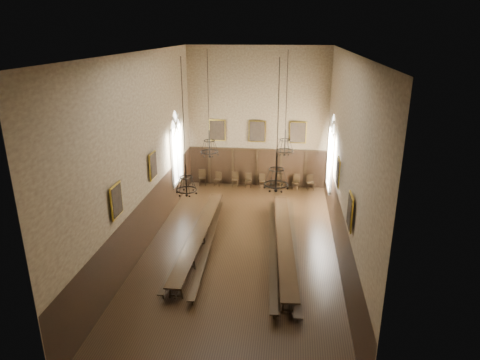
% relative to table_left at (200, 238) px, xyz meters
% --- Properties ---
extents(floor, '(9.00, 18.00, 0.02)m').
position_rel_table_left_xyz_m(floor, '(2.01, -0.17, -0.39)').
color(floor, black).
rests_on(floor, ground).
extents(ceiling, '(9.00, 18.00, 0.02)m').
position_rel_table_left_xyz_m(ceiling, '(2.01, -0.17, 8.63)').
color(ceiling, black).
rests_on(ceiling, ground).
extents(wall_back, '(9.00, 0.02, 9.00)m').
position_rel_table_left_xyz_m(wall_back, '(2.01, 8.84, 4.12)').
color(wall_back, '#8F7D58').
rests_on(wall_back, ground).
extents(wall_front, '(9.00, 0.02, 9.00)m').
position_rel_table_left_xyz_m(wall_front, '(2.01, -9.18, 4.12)').
color(wall_front, '#8F7D58').
rests_on(wall_front, ground).
extents(wall_left, '(0.02, 18.00, 9.00)m').
position_rel_table_left_xyz_m(wall_left, '(-2.50, -0.17, 4.12)').
color(wall_left, '#8F7D58').
rests_on(wall_left, ground).
extents(wall_right, '(0.02, 18.00, 9.00)m').
position_rel_table_left_xyz_m(wall_right, '(6.52, -0.17, 4.12)').
color(wall_right, '#8F7D58').
rests_on(wall_right, ground).
extents(wainscot_panelling, '(9.00, 18.00, 2.50)m').
position_rel_table_left_xyz_m(wainscot_panelling, '(2.01, -0.17, 0.87)').
color(wainscot_panelling, black).
rests_on(wainscot_panelling, floor).
extents(table_left, '(0.71, 9.72, 0.76)m').
position_rel_table_left_xyz_m(table_left, '(0.00, 0.00, 0.00)').
color(table_left, black).
rests_on(table_left, floor).
extents(table_right, '(1.38, 10.16, 0.79)m').
position_rel_table_left_xyz_m(table_right, '(4.06, -0.22, 0.02)').
color(table_right, black).
rests_on(table_right, floor).
extents(bench_left_outer, '(0.35, 9.18, 0.41)m').
position_rel_table_left_xyz_m(bench_left_outer, '(-0.47, -0.24, -0.12)').
color(bench_left_outer, black).
rests_on(bench_left_outer, floor).
extents(bench_left_inner, '(0.74, 9.68, 0.44)m').
position_rel_table_left_xyz_m(bench_left_inner, '(0.50, -0.27, -0.10)').
color(bench_left_inner, black).
rests_on(bench_left_inner, floor).
extents(bench_right_inner, '(0.91, 10.47, 0.47)m').
position_rel_table_left_xyz_m(bench_right_inner, '(3.53, -0.35, -0.08)').
color(bench_right_inner, black).
rests_on(bench_right_inner, floor).
extents(bench_right_outer, '(0.72, 10.62, 0.48)m').
position_rel_table_left_xyz_m(bench_right_outer, '(4.48, -0.38, -0.07)').
color(bench_right_outer, black).
rests_on(bench_right_outer, floor).
extents(chair_0, '(0.56, 0.56, 1.04)m').
position_rel_table_left_xyz_m(chair_0, '(-1.59, 8.38, -0.06)').
color(chair_0, black).
rests_on(chair_0, floor).
extents(chair_1, '(0.48, 0.48, 0.92)m').
position_rel_table_left_xyz_m(chair_1, '(-0.56, 8.35, -0.10)').
color(chair_1, black).
rests_on(chair_1, floor).
extents(chair_2, '(0.46, 0.46, 0.95)m').
position_rel_table_left_xyz_m(chair_2, '(0.61, 8.40, -0.09)').
color(chair_2, black).
rests_on(chair_2, floor).
extents(chair_3, '(0.41, 0.41, 0.93)m').
position_rel_table_left_xyz_m(chair_3, '(1.50, 8.33, -0.10)').
color(chair_3, black).
rests_on(chair_3, floor).
extents(chair_4, '(0.46, 0.46, 0.89)m').
position_rel_table_left_xyz_m(chair_4, '(2.43, 8.42, -0.11)').
color(chair_4, black).
rests_on(chair_4, floor).
extents(chair_5, '(0.49, 0.49, 0.89)m').
position_rel_table_left_xyz_m(chair_5, '(3.54, 8.39, -0.11)').
color(chair_5, black).
rests_on(chair_5, floor).
extents(chair_6, '(0.51, 0.51, 0.99)m').
position_rel_table_left_xyz_m(chair_6, '(4.62, 8.32, -0.08)').
color(chair_6, black).
rests_on(chair_6, floor).
extents(chair_7, '(0.52, 0.52, 0.98)m').
position_rel_table_left_xyz_m(chair_7, '(5.56, 8.35, -0.08)').
color(chair_7, black).
rests_on(chair_7, floor).
extents(chandelier_back_left, '(0.92, 0.92, 5.24)m').
position_rel_table_left_xyz_m(chandelier_back_left, '(0.04, 2.77, 3.87)').
color(chandelier_back_left, black).
rests_on(chandelier_back_left, ceiling).
extents(chandelier_back_right, '(0.87, 0.87, 5.03)m').
position_rel_table_left_xyz_m(chandelier_back_right, '(3.89, 2.75, 4.07)').
color(chandelier_back_right, black).
rests_on(chandelier_back_right, ceiling).
extents(chandelier_front_left, '(0.82, 0.82, 5.15)m').
position_rel_table_left_xyz_m(chandelier_front_left, '(0.22, -2.95, 3.97)').
color(chandelier_front_left, black).
rests_on(chandelier_front_left, ceiling).
extents(chandelier_front_right, '(0.92, 0.92, 4.76)m').
position_rel_table_left_xyz_m(chandelier_front_right, '(3.69, -3.03, 4.31)').
color(chandelier_front_right, black).
rests_on(chandelier_front_right, ceiling).
extents(portrait_back_0, '(1.10, 0.12, 1.40)m').
position_rel_table_left_xyz_m(portrait_back_0, '(-0.59, 8.71, 3.32)').
color(portrait_back_0, gold).
rests_on(portrait_back_0, wall_back).
extents(portrait_back_1, '(1.10, 0.12, 1.40)m').
position_rel_table_left_xyz_m(portrait_back_1, '(2.01, 8.71, 3.32)').
color(portrait_back_1, gold).
rests_on(portrait_back_1, wall_back).
extents(portrait_back_2, '(1.10, 0.12, 1.40)m').
position_rel_table_left_xyz_m(portrait_back_2, '(4.61, 8.71, 3.32)').
color(portrait_back_2, gold).
rests_on(portrait_back_2, wall_back).
extents(portrait_left_0, '(0.12, 1.00, 1.30)m').
position_rel_table_left_xyz_m(portrait_left_0, '(-2.37, 0.83, 3.32)').
color(portrait_left_0, gold).
rests_on(portrait_left_0, wall_left).
extents(portrait_left_1, '(0.12, 1.00, 1.30)m').
position_rel_table_left_xyz_m(portrait_left_1, '(-2.37, -3.67, 3.32)').
color(portrait_left_1, gold).
rests_on(portrait_left_1, wall_left).
extents(portrait_right_0, '(0.12, 1.00, 1.30)m').
position_rel_table_left_xyz_m(portrait_right_0, '(6.39, 0.83, 3.32)').
color(portrait_right_0, gold).
rests_on(portrait_right_0, wall_right).
extents(portrait_right_1, '(0.12, 1.00, 1.30)m').
position_rel_table_left_xyz_m(portrait_right_1, '(6.39, -3.67, 3.32)').
color(portrait_right_1, gold).
rests_on(portrait_right_1, wall_right).
extents(window_right, '(0.20, 2.20, 4.60)m').
position_rel_table_left_xyz_m(window_right, '(6.44, 5.33, 3.02)').
color(window_right, white).
rests_on(window_right, wall_right).
extents(window_left, '(0.20, 2.20, 4.60)m').
position_rel_table_left_xyz_m(window_left, '(-2.42, 5.33, 3.02)').
color(window_left, white).
rests_on(window_left, wall_left).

